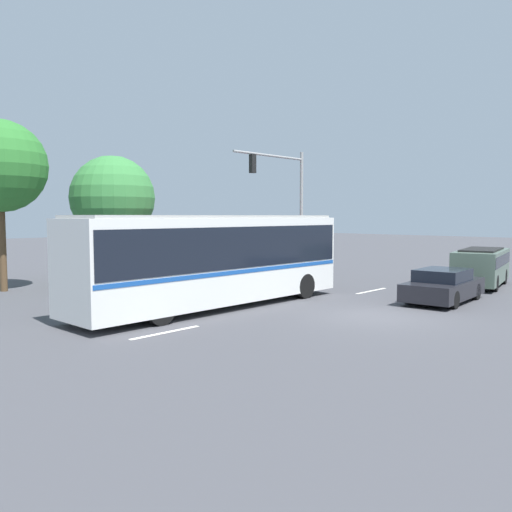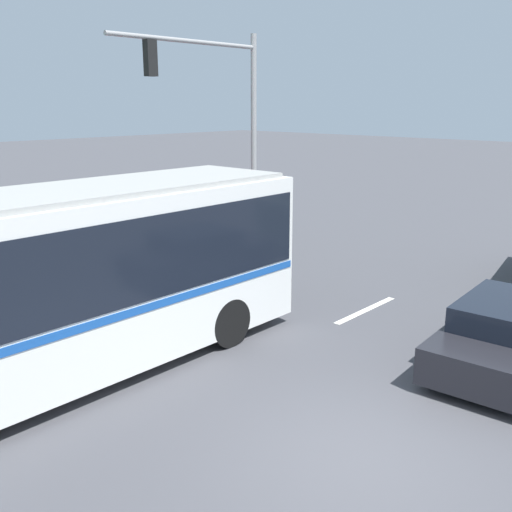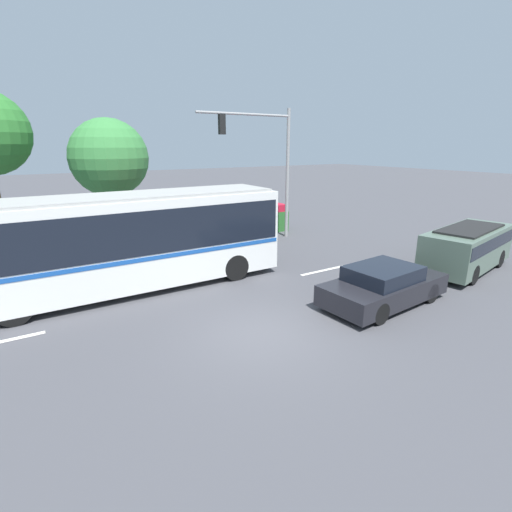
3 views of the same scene
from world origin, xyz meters
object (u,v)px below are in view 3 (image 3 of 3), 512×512
(city_bus, at_px, (120,238))
(sedan_foreground, at_px, (383,286))
(traffic_light_pole, at_px, (269,155))
(street_tree_centre, at_px, (109,158))
(suv_left_lane, at_px, (467,246))

(city_bus, distance_m, sedan_foreground, 8.88)
(traffic_light_pole, bearing_deg, street_tree_centre, -42.49)
(city_bus, height_order, sedan_foreground, city_bus)
(city_bus, xyz_separation_m, street_tree_centre, (1.85, 9.79, 2.34))
(city_bus, xyz_separation_m, suv_left_lane, (12.38, -5.02, -0.86))
(city_bus, xyz_separation_m, traffic_light_pole, (8.51, 3.68, 2.53))
(sedan_foreground, xyz_separation_m, traffic_light_pole, (1.73, 9.27, 3.82))
(street_tree_centre, bearing_deg, city_bus, -100.69)
(sedan_foreground, distance_m, traffic_light_pole, 10.17)
(suv_left_lane, distance_m, traffic_light_pole, 10.11)
(city_bus, relative_size, street_tree_centre, 1.78)
(city_bus, relative_size, sedan_foreground, 2.55)
(city_bus, distance_m, street_tree_centre, 10.23)
(sedan_foreground, bearing_deg, suv_left_lane, 1.52)
(street_tree_centre, bearing_deg, sedan_foreground, -72.20)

